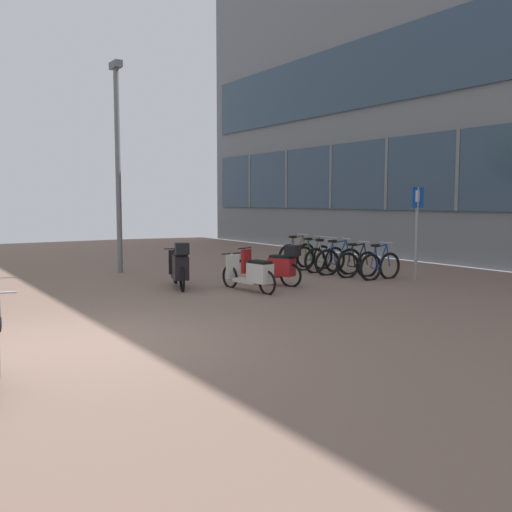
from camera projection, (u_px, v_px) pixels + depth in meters
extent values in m
cube|color=#7E6355|center=(346.00, 310.00, 10.36)|extent=(14.40, 40.00, 0.05)
cube|color=#2F4154|center=(502.00, 168.00, 15.74)|extent=(0.08, 30.72, 2.37)
cube|color=#2F4154|center=(507.00, 35.00, 15.40)|extent=(0.08, 30.72, 2.37)
cube|color=slate|center=(458.00, 170.00, 16.92)|extent=(0.10, 0.12, 2.37)
cube|color=slate|center=(387.00, 174.00, 19.30)|extent=(0.10, 0.12, 2.37)
cube|color=slate|center=(331.00, 177.00, 21.67)|extent=(0.10, 0.12, 2.37)
cube|color=slate|center=(287.00, 179.00, 24.05)|extent=(0.10, 0.12, 2.37)
cube|color=slate|center=(250.00, 181.00, 26.43)|extent=(0.10, 0.12, 2.37)
torus|color=black|center=(371.00, 268.00, 13.95)|extent=(0.69, 0.09, 0.69)
torus|color=black|center=(390.00, 266.00, 14.28)|extent=(0.69, 0.09, 0.69)
cylinder|color=navy|center=(382.00, 257.00, 14.12)|extent=(0.31, 0.04, 0.60)
cylinder|color=navy|center=(377.00, 258.00, 14.03)|extent=(0.14, 0.04, 0.55)
cylinder|color=navy|center=(381.00, 246.00, 14.07)|extent=(0.38, 0.05, 0.08)
cylinder|color=navy|center=(374.00, 268.00, 14.02)|extent=(0.24, 0.03, 0.07)
cylinder|color=navy|center=(373.00, 257.00, 13.97)|extent=(0.16, 0.03, 0.50)
cylinder|color=navy|center=(388.00, 255.00, 14.22)|extent=(0.14, 0.03, 0.55)
cube|color=black|center=(375.00, 245.00, 13.97)|extent=(0.22, 0.10, 0.06)
cylinder|color=#ADADB2|center=(387.00, 243.00, 14.16)|extent=(0.04, 0.48, 0.02)
torus|color=black|center=(347.00, 266.00, 14.42)|extent=(0.68, 0.16, 0.68)
torus|color=black|center=(367.00, 265.00, 14.67)|extent=(0.68, 0.16, 0.68)
cylinder|color=black|center=(360.00, 255.00, 14.54)|extent=(0.30, 0.08, 0.60)
cylinder|color=black|center=(354.00, 257.00, 14.47)|extent=(0.14, 0.05, 0.54)
cylinder|color=black|center=(358.00, 245.00, 14.50)|extent=(0.37, 0.09, 0.08)
cylinder|color=black|center=(351.00, 266.00, 14.47)|extent=(0.24, 0.06, 0.07)
cylinder|color=black|center=(350.00, 256.00, 14.42)|extent=(0.16, 0.05, 0.50)
cylinder|color=black|center=(366.00, 254.00, 14.62)|extent=(0.14, 0.05, 0.54)
cube|color=black|center=(352.00, 244.00, 14.42)|extent=(0.23, 0.12, 0.06)
cylinder|color=#ADADB2|center=(364.00, 242.00, 14.56)|extent=(0.09, 0.48, 0.02)
torus|color=black|center=(327.00, 263.00, 14.90)|extent=(0.72, 0.23, 0.72)
torus|color=black|center=(350.00, 262.00, 15.12)|extent=(0.72, 0.23, 0.72)
cylinder|color=navy|center=(341.00, 252.00, 15.01)|extent=(0.32, 0.11, 0.63)
cylinder|color=navy|center=(334.00, 254.00, 14.94)|extent=(0.15, 0.07, 0.57)
cylinder|color=navy|center=(339.00, 242.00, 14.96)|extent=(0.40, 0.12, 0.08)
cylinder|color=navy|center=(331.00, 264.00, 14.94)|extent=(0.26, 0.08, 0.08)
cylinder|color=navy|center=(330.00, 253.00, 14.90)|extent=(0.17, 0.06, 0.53)
cylinder|color=navy|center=(348.00, 251.00, 15.08)|extent=(0.15, 0.06, 0.57)
cube|color=black|center=(332.00, 241.00, 14.89)|extent=(0.23, 0.14, 0.06)
cylinder|color=#ADADB2|center=(346.00, 239.00, 15.02)|extent=(0.13, 0.47, 0.02)
torus|color=black|center=(315.00, 261.00, 15.38)|extent=(0.71, 0.08, 0.71)
torus|color=black|center=(335.00, 260.00, 15.74)|extent=(0.71, 0.08, 0.71)
cylinder|color=#B1ADB7|center=(327.00, 251.00, 15.57)|extent=(0.33, 0.04, 0.62)
cylinder|color=#B1ADB7|center=(321.00, 252.00, 15.47)|extent=(0.14, 0.04, 0.57)
cylinder|color=#B1ADB7|center=(326.00, 240.00, 15.52)|extent=(0.41, 0.04, 0.08)
cylinder|color=#B1ADB7|center=(319.00, 262.00, 15.45)|extent=(0.26, 0.03, 0.08)
cylinder|color=#B1ADB7|center=(317.00, 251.00, 15.40)|extent=(0.17, 0.03, 0.52)
cylinder|color=#B1ADB7|center=(333.00, 250.00, 15.68)|extent=(0.15, 0.03, 0.57)
cube|color=black|center=(320.00, 240.00, 15.41)|extent=(0.22, 0.09, 0.06)
cylinder|color=#ADADB2|center=(332.00, 237.00, 15.61)|extent=(0.03, 0.48, 0.02)
torus|color=black|center=(304.00, 259.00, 15.96)|extent=(0.71, 0.08, 0.71)
torus|color=black|center=(323.00, 258.00, 16.30)|extent=(0.71, 0.08, 0.71)
cylinder|color=#31652F|center=(315.00, 249.00, 16.14)|extent=(0.32, 0.04, 0.62)
cylinder|color=#31652F|center=(310.00, 250.00, 16.04)|extent=(0.14, 0.04, 0.56)
cylinder|color=#31652F|center=(314.00, 239.00, 16.08)|extent=(0.40, 0.04, 0.08)
cylinder|color=#31652F|center=(307.00, 260.00, 16.02)|extent=(0.25, 0.03, 0.08)
cylinder|color=#31652F|center=(306.00, 250.00, 15.97)|extent=(0.17, 0.03, 0.52)
cylinder|color=#31652F|center=(321.00, 248.00, 16.24)|extent=(0.15, 0.03, 0.56)
cube|color=black|center=(308.00, 239.00, 15.98)|extent=(0.22, 0.09, 0.06)
cylinder|color=#ADADB2|center=(319.00, 236.00, 16.18)|extent=(0.03, 0.48, 0.02)
torus|color=black|center=(289.00, 257.00, 16.41)|extent=(0.74, 0.10, 0.73)
torus|color=black|center=(306.00, 256.00, 16.78)|extent=(0.74, 0.10, 0.73)
cylinder|color=brown|center=(299.00, 247.00, 16.61)|extent=(0.31, 0.05, 0.64)
cylinder|color=brown|center=(294.00, 248.00, 16.50)|extent=(0.14, 0.04, 0.58)
cylinder|color=brown|center=(298.00, 237.00, 16.55)|extent=(0.39, 0.05, 0.09)
cylinder|color=brown|center=(292.00, 257.00, 16.48)|extent=(0.25, 0.04, 0.08)
cylinder|color=brown|center=(291.00, 247.00, 16.43)|extent=(0.16, 0.03, 0.54)
cylinder|color=brown|center=(304.00, 246.00, 16.72)|extent=(0.15, 0.04, 0.58)
cube|color=black|center=(293.00, 237.00, 16.44)|extent=(0.22, 0.10, 0.06)
cylinder|color=#ADADB2|center=(303.00, 234.00, 16.65)|extent=(0.04, 0.48, 0.02)
torus|color=black|center=(267.00, 283.00, 11.89)|extent=(0.12, 0.53, 0.53)
torus|color=black|center=(230.00, 277.00, 12.84)|extent=(0.12, 0.53, 0.53)
cube|color=silver|center=(248.00, 281.00, 12.36)|extent=(0.37, 0.73, 0.08)
cube|color=silver|center=(260.00, 273.00, 12.04)|extent=(0.37, 0.58, 0.41)
cube|color=black|center=(260.00, 262.00, 12.02)|extent=(0.32, 0.53, 0.06)
cylinder|color=silver|center=(231.00, 265.00, 12.79)|extent=(0.08, 0.13, 0.53)
cube|color=silver|center=(233.00, 267.00, 12.74)|extent=(0.33, 0.12, 0.52)
cylinder|color=black|center=(231.00, 253.00, 12.75)|extent=(0.52, 0.09, 0.03)
torus|color=black|center=(182.00, 279.00, 12.28)|extent=(0.23, 0.55, 0.56)
torus|color=black|center=(175.00, 272.00, 13.48)|extent=(0.23, 0.55, 0.56)
cube|color=black|center=(179.00, 277.00, 12.88)|extent=(0.49, 0.75, 0.08)
cube|color=black|center=(181.00, 268.00, 12.47)|extent=(0.46, 0.62, 0.51)
cube|color=black|center=(180.00, 254.00, 12.45)|extent=(0.40, 0.56, 0.06)
cylinder|color=black|center=(175.00, 261.00, 13.43)|extent=(0.10, 0.14, 0.57)
cube|color=black|center=(176.00, 262.00, 13.36)|extent=(0.33, 0.18, 0.56)
cylinder|color=black|center=(175.00, 249.00, 13.38)|extent=(0.50, 0.19, 0.03)
cube|color=black|center=(182.00, 249.00, 12.17)|extent=(0.35, 0.35, 0.24)
torus|color=black|center=(291.00, 275.00, 12.95)|extent=(0.28, 0.54, 0.56)
torus|color=black|center=(243.00, 272.00, 13.66)|extent=(0.28, 0.54, 0.56)
cube|color=#B01D1F|center=(266.00, 275.00, 13.30)|extent=(0.55, 0.78, 0.08)
cube|color=#B01D1F|center=(282.00, 267.00, 13.06)|extent=(0.51, 0.64, 0.41)
cube|color=black|center=(282.00, 257.00, 13.03)|extent=(0.45, 0.58, 0.06)
cylinder|color=#B01D1F|center=(244.00, 260.00, 13.61)|extent=(0.11, 0.14, 0.56)
cube|color=#B01D1F|center=(246.00, 261.00, 13.58)|extent=(0.32, 0.20, 0.56)
cylinder|color=black|center=(245.00, 248.00, 13.57)|extent=(0.49, 0.24, 0.03)
cube|color=black|center=(293.00, 251.00, 12.87)|extent=(0.37, 0.37, 0.24)
cylinder|color=gray|center=(416.00, 233.00, 14.17)|extent=(0.07, 0.07, 2.25)
cube|color=#154AAB|center=(418.00, 197.00, 14.08)|extent=(0.40, 0.02, 0.50)
cube|color=white|center=(417.00, 196.00, 14.05)|extent=(0.14, 0.01, 0.28)
cylinder|color=slate|center=(118.00, 173.00, 15.27)|extent=(0.14, 0.14, 5.31)
cube|color=#4C4C51|center=(116.00, 65.00, 15.00)|extent=(0.20, 0.52, 0.18)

